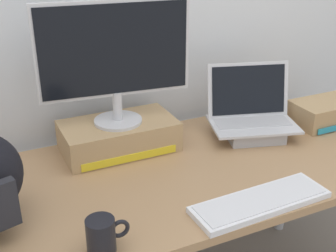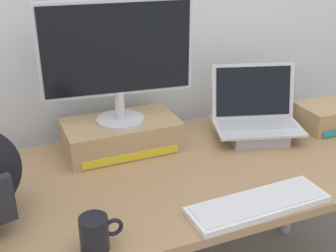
# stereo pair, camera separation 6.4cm
# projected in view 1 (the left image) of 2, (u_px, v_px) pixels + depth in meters

# --- Properties ---
(desk) EXTENTS (1.78, 0.76, 0.74)m
(desk) POSITION_uv_depth(u_px,v_px,m) (168.00, 189.00, 1.61)
(desk) COLOR #A87F56
(desk) RESTS_ON ground
(toner_box_yellow) EXTENTS (0.43, 0.24, 0.12)m
(toner_box_yellow) POSITION_uv_depth(u_px,v_px,m) (119.00, 136.00, 1.71)
(toner_box_yellow) COLOR tan
(toner_box_yellow) RESTS_ON desk
(desktop_monitor) EXTENTS (0.56, 0.18, 0.45)m
(desktop_monitor) POSITION_uv_depth(u_px,v_px,m) (115.00, 58.00, 1.58)
(desktop_monitor) COLOR silver
(desktop_monitor) RESTS_ON toner_box_yellow
(open_laptop) EXTENTS (0.40, 0.32, 0.28)m
(open_laptop) POSITION_uv_depth(u_px,v_px,m) (252.00, 122.00, 1.83)
(open_laptop) COLOR #ADADB2
(open_laptop) RESTS_ON desk
(external_keyboard) EXTENTS (0.46, 0.15, 0.02)m
(external_keyboard) POSITION_uv_depth(u_px,v_px,m) (261.00, 202.00, 1.39)
(external_keyboard) COLOR white
(external_keyboard) RESTS_ON desk
(coffee_mug) EXTENTS (0.12, 0.08, 0.10)m
(coffee_mug) POSITION_uv_depth(u_px,v_px,m) (102.00, 235.00, 1.18)
(coffee_mug) COLOR black
(coffee_mug) RESTS_ON desk
(toner_box_cyan) EXTENTS (0.32, 0.18, 0.10)m
(toner_box_cyan) POSITION_uv_depth(u_px,v_px,m) (328.00, 112.00, 1.95)
(toner_box_cyan) COLOR tan
(toner_box_cyan) RESTS_ON desk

